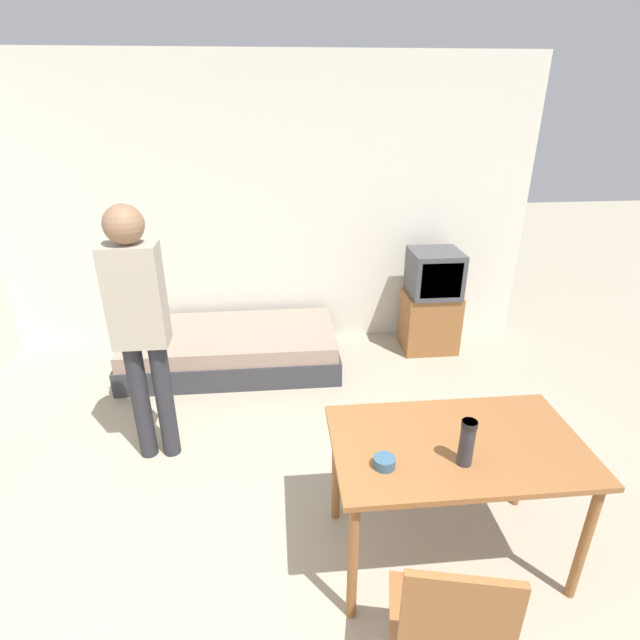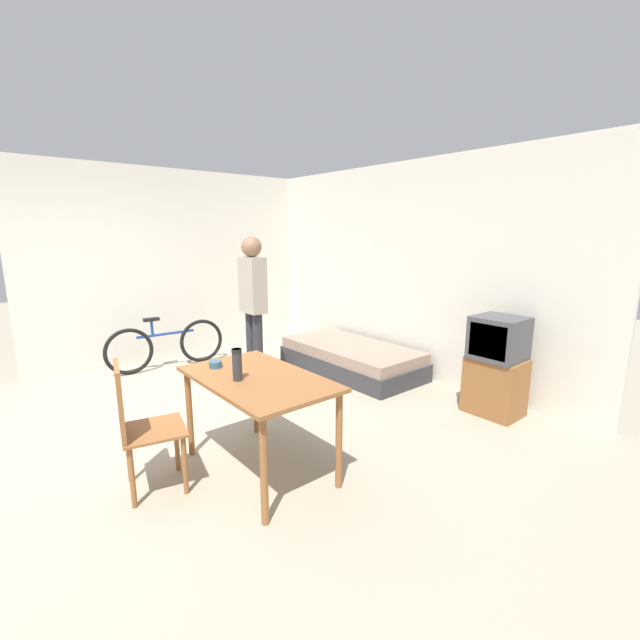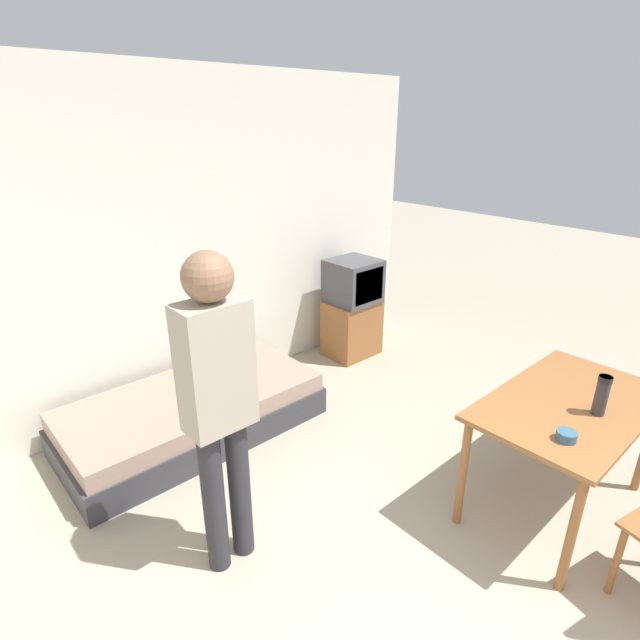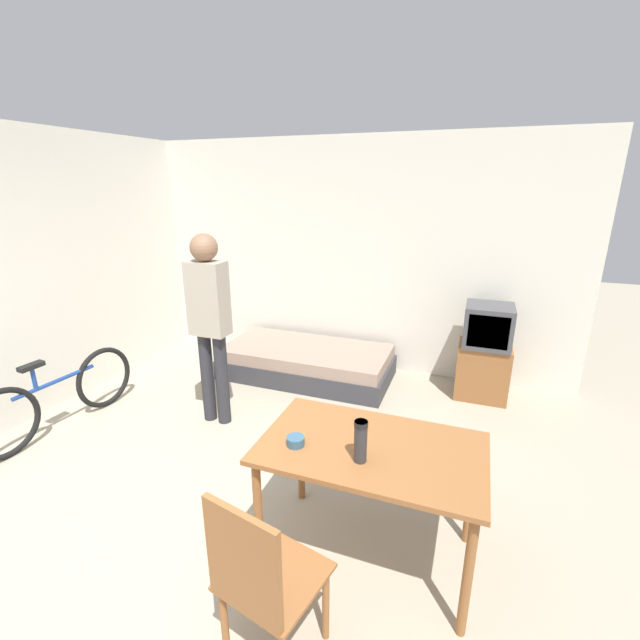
# 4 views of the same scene
# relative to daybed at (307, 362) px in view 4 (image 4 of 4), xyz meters

# --- Properties ---
(ground_plane) EXTENTS (20.00, 20.00, 0.00)m
(ground_plane) POSITION_rel_daybed_xyz_m (0.14, -2.99, -0.18)
(ground_plane) COLOR #9E937F
(wall_back) EXTENTS (5.57, 0.06, 2.70)m
(wall_back) POSITION_rel_daybed_xyz_m (0.14, 0.58, 1.17)
(wall_back) COLOR silver
(wall_back) RESTS_ON ground_plane
(wall_left) EXTENTS (0.06, 4.54, 2.70)m
(wall_left) POSITION_rel_daybed_xyz_m (-2.17, -1.22, 1.17)
(wall_left) COLOR silver
(wall_left) RESTS_ON ground_plane
(daybed) EXTENTS (1.95, 0.94, 0.36)m
(daybed) POSITION_rel_daybed_xyz_m (0.00, 0.00, 0.00)
(daybed) COLOR #333338
(daybed) RESTS_ON ground_plane
(tv) EXTENTS (0.52, 0.45, 1.01)m
(tv) POSITION_rel_daybed_xyz_m (1.93, 0.17, 0.33)
(tv) COLOR brown
(tv) RESTS_ON ground_plane
(dining_table) EXTENTS (1.26, 0.75, 0.77)m
(dining_table) POSITION_rel_daybed_xyz_m (1.31, -2.24, 0.50)
(dining_table) COLOR brown
(dining_table) RESTS_ON ground_plane
(wooden_chair) EXTENTS (0.50, 0.50, 0.97)m
(wooden_chair) POSITION_rel_daybed_xyz_m (1.02, -3.04, 0.36)
(wooden_chair) COLOR brown
(wooden_chair) RESTS_ON ground_plane
(bicycle) EXTENTS (0.17, 1.59, 0.72)m
(bicycle) POSITION_rel_daybed_xyz_m (-1.70, -1.85, 0.14)
(bicycle) COLOR black
(bicycle) RESTS_ON ground_plane
(person_standing) EXTENTS (0.34, 0.24, 1.78)m
(person_standing) POSITION_rel_daybed_xyz_m (-0.44, -1.22, 0.87)
(person_standing) COLOR #28282D
(person_standing) RESTS_ON ground_plane
(thermos_flask) EXTENTS (0.07, 0.07, 0.24)m
(thermos_flask) POSITION_rel_daybed_xyz_m (1.28, -2.39, 0.72)
(thermos_flask) COLOR #2D2D33
(thermos_flask) RESTS_ON dining_table
(mate_bowl) EXTENTS (0.10, 0.10, 0.05)m
(mate_bowl) POSITION_rel_daybed_xyz_m (0.90, -2.38, 0.62)
(mate_bowl) COLOR #335670
(mate_bowl) RESTS_ON dining_table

